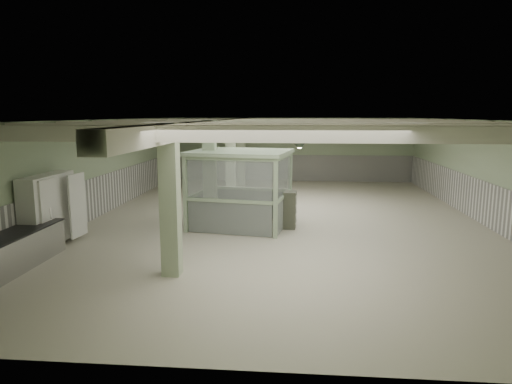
{
  "coord_description": "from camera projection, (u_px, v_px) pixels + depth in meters",
  "views": [
    {
      "loc": [
        0.41,
        -16.24,
        3.79
      ],
      "look_at": [
        -0.86,
        -1.68,
        1.3
      ],
      "focal_mm": 32.0,
      "sensor_mm": 36.0,
      "label": 1
    }
  ],
  "objects": [
    {
      "name": "wall_back",
      "position": [
        289.0,
        150.0,
        26.14
      ],
      "size": [
        14.0,
        0.02,
        3.6
      ],
      "primitive_type": "cube",
      "color": "#A9C29B",
      "rests_on": "floor"
    },
    {
      "name": "column_a",
      "position": [
        170.0,
        201.0,
        10.64
      ],
      "size": [
        0.42,
        0.42,
        3.6
      ],
      "primitive_type": "cube",
      "color": "#ADC19B",
      "rests_on": "floor"
    },
    {
      "name": "pendant_front",
      "position": [
        300.0,
        145.0,
        11.15
      ],
      "size": [
        0.44,
        0.44,
        0.22
      ],
      "primitive_type": "cone",
      "rotation": [
        3.14,
        0.0,
        0.0
      ],
      "color": "#2C3A2C",
      "rests_on": "ceiling"
    },
    {
      "name": "wainscot_back",
      "position": [
        288.0,
        168.0,
        26.29
      ],
      "size": [
        13.9,
        0.05,
        1.5
      ],
      "primitive_type": "cube",
      "color": "white",
      "rests_on": "floor"
    },
    {
      "name": "wall_right",
      "position": [
        487.0,
        173.0,
        15.72
      ],
      "size": [
        0.02,
        20.0,
        3.6
      ],
      "primitive_type": "cube",
      "color": "#A9C29B",
      "rests_on": "floor"
    },
    {
      "name": "wainscot_right",
      "position": [
        484.0,
        203.0,
        15.9
      ],
      "size": [
        0.05,
        19.9,
        1.5
      ],
      "primitive_type": "cube",
      "color": "white",
      "rests_on": "floor"
    },
    {
      "name": "wainscot_left",
      "position": [
        98.0,
        197.0,
        17.09
      ],
      "size": [
        0.05,
        19.9,
        1.5
      ],
      "primitive_type": "cube",
      "color": "white",
      "rests_on": "floor"
    },
    {
      "name": "beam_c",
      "position": [
        282.0,
        127.0,
        13.59
      ],
      "size": [
        13.9,
        0.35,
        0.32
      ],
      "primitive_type": "cube",
      "color": "white",
      "rests_on": "ceiling"
    },
    {
      "name": "beam_e",
      "position": [
        286.0,
        124.0,
        18.5
      ],
      "size": [
        13.9,
        0.35,
        0.32
      ],
      "primitive_type": "cube",
      "color": "white",
      "rests_on": "ceiling"
    },
    {
      "name": "column_b",
      "position": [
        210.0,
        174.0,
        15.55
      ],
      "size": [
        0.42,
        0.42,
        3.6
      ],
      "primitive_type": "cube",
      "color": "#ADC19B",
      "rests_on": "floor"
    },
    {
      "name": "beam_f",
      "position": [
        287.0,
        123.0,
        20.96
      ],
      "size": [
        13.9,
        0.35,
        0.32
      ],
      "primitive_type": "cube",
      "color": "white",
      "rests_on": "ceiling"
    },
    {
      "name": "walkin_cooler",
      "position": [
        49.0,
        213.0,
        13.09
      ],
      "size": [
        0.77,
        2.19,
        2.01
      ],
      "color": "white",
      "rests_on": "floor"
    },
    {
      "name": "beam_d",
      "position": [
        284.0,
        125.0,
        16.04
      ],
      "size": [
        13.9,
        0.35,
        0.32
      ],
      "primitive_type": "cube",
      "color": "white",
      "rests_on": "ceiling"
    },
    {
      "name": "beam_a",
      "position": [
        275.0,
        134.0,
        8.68
      ],
      "size": [
        13.9,
        0.35,
        0.32
      ],
      "primitive_type": "cube",
      "color": "white",
      "rests_on": "ceiling"
    },
    {
      "name": "girder",
      "position": [
        214.0,
        126.0,
        16.27
      ],
      "size": [
        0.45,
        19.9,
        0.4
      ],
      "primitive_type": "cube",
      "color": "white",
      "rests_on": "ceiling"
    },
    {
      "name": "ceiling",
      "position": [
        285.0,
        120.0,
        16.01
      ],
      "size": [
        14.0,
        20.0,
        0.02
      ],
      "primitive_type": "cube",
      "color": "silver",
      "rests_on": "wall_back"
    },
    {
      "name": "pendant_mid",
      "position": [
        298.0,
        135.0,
        16.56
      ],
      "size": [
        0.44,
        0.44,
        0.22
      ],
      "primitive_type": "cone",
      "rotation": [
        3.14,
        0.0,
        0.0
      ],
      "color": "#2C3A2C",
      "rests_on": "ceiling"
    },
    {
      "name": "column_c",
      "position": [
        231.0,
        159.0,
        20.46
      ],
      "size": [
        0.42,
        0.42,
        3.6
      ],
      "primitive_type": "cube",
      "color": "#ADC19B",
      "rests_on": "floor"
    },
    {
      "name": "wall_front",
      "position": [
        266.0,
        256.0,
        6.5
      ],
      "size": [
        14.0,
        0.02,
        3.6
      ],
      "primitive_type": "cube",
      "color": "#A9C29B",
      "rests_on": "floor"
    },
    {
      "name": "wall_left",
      "position": [
        95.0,
        169.0,
        16.92
      ],
      "size": [
        0.02,
        20.0,
        3.6
      ],
      "primitive_type": "cube",
      "color": "#A9C29B",
      "rests_on": "floor"
    },
    {
      "name": "pendant_back",
      "position": [
        298.0,
        130.0,
        21.47
      ],
      "size": [
        0.44,
        0.44,
        0.22
      ],
      "primitive_type": "cone",
      "rotation": [
        3.14,
        0.0,
        0.0
      ],
      "color": "#2C3A2C",
      "rests_on": "ceiling"
    },
    {
      "name": "column_d",
      "position": [
        241.0,
        152.0,
        24.39
      ],
      "size": [
        0.42,
        0.42,
        3.6
      ],
      "primitive_type": "cube",
      "color": "#ADC19B",
      "rests_on": "floor"
    },
    {
      "name": "guard_booth",
      "position": [
        240.0,
        175.0,
        15.4
      ],
      "size": [
        3.63,
        3.22,
        2.6
      ],
      "rotation": [
        0.0,
        0.0,
        -0.17
      ],
      "color": "#9FB893",
      "rests_on": "floor"
    },
    {
      "name": "beam_g",
      "position": [
        288.0,
        122.0,
        23.41
      ],
      "size": [
        13.9,
        0.35,
        0.32
      ],
      "primitive_type": "cube",
      "color": "white",
      "rests_on": "ceiling"
    },
    {
      "name": "floor",
      "position": [
        283.0,
        220.0,
        16.62
      ],
      "size": [
        20.0,
        20.0,
        0.0
      ],
      "primitive_type": "plane",
      "color": "beige",
      "rests_on": "ground"
    },
    {
      "name": "filing_cabinet",
      "position": [
        290.0,
        210.0,
        15.33
      ],
      "size": [
        0.44,
        0.6,
        1.25
      ],
      "primitive_type": "cube",
      "rotation": [
        0.0,
        0.0,
        -0.07
      ],
      "color": "#4E5144",
      "rests_on": "floor"
    },
    {
      "name": "beam_b",
      "position": [
        279.0,
        130.0,
        11.13
      ],
      "size": [
        13.9,
        0.35,
        0.32
      ],
      "primitive_type": "cube",
      "color": "white",
      "rests_on": "ceiling"
    }
  ]
}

